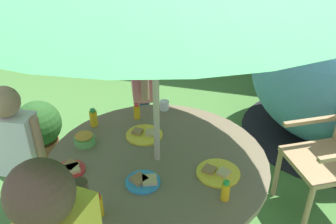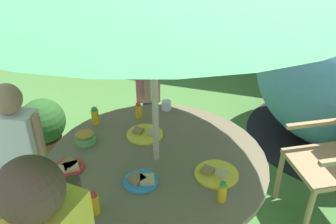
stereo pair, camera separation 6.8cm
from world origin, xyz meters
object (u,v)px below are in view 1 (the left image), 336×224
potted_plant (40,131)px  cup_near (164,105)px  child_in_pink_shirt (143,66)px  child_in_white_shirt (15,144)px  juice_bottle_near_left (226,191)px  juice_bottle_center_back (137,112)px  juice_bottle_near_right (93,118)px  garden_table (157,172)px  plate_mid_right (144,134)px  juice_bottle_center_front (98,206)px  plate_far_right (143,181)px  plate_far_left (70,169)px  snack_bowl (84,139)px  plate_mid_left (218,172)px

potted_plant → cup_near: size_ratio=8.78×
child_in_pink_shirt → child_in_white_shirt: (-0.50, -1.07, -0.16)m
potted_plant → juice_bottle_near_left: 1.90m
potted_plant → juice_bottle_center_back: (0.96, -0.14, 0.42)m
juice_bottle_near_left → juice_bottle_near_right: (-0.97, 0.48, 0.00)m
child_in_pink_shirt → child_in_white_shirt: 1.19m
garden_table → plate_mid_right: (-0.15, 0.22, 0.12)m
child_in_pink_shirt → juice_bottle_near_left: (0.85, -1.19, -0.11)m
juice_bottle_near_right → child_in_pink_shirt: bearing=80.4°
juice_bottle_center_front → garden_table: bearing=73.5°
juice_bottle_near_left → plate_far_right: bearing=179.1°
juice_bottle_near_right → child_in_white_shirt: bearing=-137.1°
garden_table → child_in_pink_shirt: size_ratio=0.98×
plate_far_left → juice_bottle_near_right: bearing=98.9°
snack_bowl → cup_near: (0.37, 0.56, -0.00)m
plate_mid_left → cup_near: bearing=128.3°
plate_far_right → child_in_pink_shirt: bearing=108.7°
child_in_pink_shirt → juice_bottle_near_right: bearing=-32.9°
potted_plant → plate_far_right: (1.22, -0.78, 0.38)m
garden_table → plate_mid_right: plate_mid_right is taller
plate_mid_right → plate_far_left: (-0.30, -0.46, 0.00)m
plate_far_left → juice_bottle_near_left: size_ratio=1.50×
juice_bottle_center_back → cup_near: (0.15, 0.17, -0.02)m
plate_mid_left → garden_table: bearing=173.6°
child_in_white_shirt → plate_mid_right: child_in_white_shirt is taller
juice_bottle_near_left → juice_bottle_center_back: 0.97m
garden_table → juice_bottle_center_front: size_ratio=10.29×
juice_bottle_near_left → cup_near: bearing=124.5°
plate_mid_right → cup_near: bearing=84.9°
plate_mid_left → juice_bottle_center_back: juice_bottle_center_back is taller
plate_mid_left → juice_bottle_center_front: juice_bottle_center_front is taller
child_in_white_shirt → juice_bottle_center_back: (0.64, 0.52, 0.04)m
child_in_pink_shirt → juice_bottle_near_left: child_in_pink_shirt is taller
snack_bowl → juice_bottle_near_right: (-0.04, 0.22, 0.02)m
child_in_pink_shirt → plate_far_left: child_in_pink_shirt is taller
snack_bowl → plate_mid_right: (0.34, 0.19, -0.03)m
child_in_pink_shirt → juice_bottle_center_front: 1.50m
snack_bowl → juice_bottle_near_right: juice_bottle_near_right is taller
juice_bottle_near_right → juice_bottle_center_back: (0.26, 0.17, -0.01)m
plate_far_right → juice_bottle_center_front: (-0.14, -0.28, 0.05)m
child_in_white_shirt → juice_bottle_near_right: 0.52m
child_in_pink_shirt → plate_far_right: bearing=-4.6°
juice_bottle_near_left → juice_bottle_near_right: 1.09m
juice_bottle_center_back → cup_near: bearing=48.0°
plate_mid_right → plate_mid_left: (0.53, -0.26, -0.00)m
juice_bottle_near_left → juice_bottle_center_back: juice_bottle_near_left is taller
potted_plant → juice_bottle_near_left: size_ratio=5.10×
juice_bottle_near_right → juice_bottle_center_front: bearing=-63.2°
potted_plant → plate_mid_left: 1.76m
plate_far_right → juice_bottle_center_front: juice_bottle_center_front is taller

